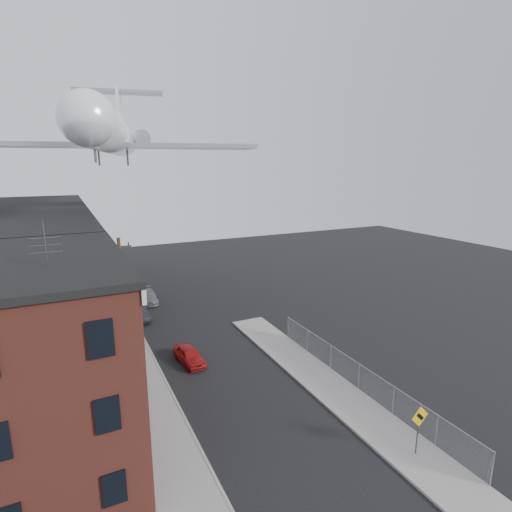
# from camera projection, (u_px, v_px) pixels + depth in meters

# --- Properties ---
(ground) EXTENTS (120.00, 120.00, 0.00)m
(ground) POSITION_uv_depth(u_px,v_px,m) (311.00, 479.00, 18.64)
(ground) COLOR black
(ground) RESTS_ON ground
(sidewalk_left) EXTENTS (3.00, 62.00, 0.12)m
(sidewalk_left) POSITION_uv_depth(u_px,v_px,m) (118.00, 322.00, 37.27)
(sidewalk_left) COLOR gray
(sidewalk_left) RESTS_ON ground
(sidewalk_right) EXTENTS (3.00, 26.00, 0.12)m
(sidewalk_right) POSITION_uv_depth(u_px,v_px,m) (330.00, 387.00, 26.24)
(sidewalk_right) COLOR gray
(sidewalk_right) RESTS_ON ground
(curb_left) EXTENTS (0.15, 62.00, 0.14)m
(curb_left) POSITION_uv_depth(u_px,v_px,m) (134.00, 319.00, 37.89)
(curb_left) COLOR gray
(curb_left) RESTS_ON ground
(curb_right) EXTENTS (0.15, 26.00, 0.14)m
(curb_right) POSITION_uv_depth(u_px,v_px,m) (312.00, 393.00, 25.62)
(curb_right) COLOR gray
(curb_right) RESTS_ON ground
(corner_building) EXTENTS (10.31, 12.30, 12.15)m
(corner_building) POSITION_uv_depth(u_px,v_px,m) (13.00, 368.00, 18.46)
(corner_building) COLOR #351410
(corner_building) RESTS_ON ground
(row_house_a) EXTENTS (11.98, 7.00, 10.30)m
(row_house_a) POSITION_uv_depth(u_px,v_px,m) (27.00, 305.00, 26.80)
(row_house_a) COLOR slate
(row_house_a) RESTS_ON ground
(row_house_b) EXTENTS (11.98, 7.00, 10.30)m
(row_house_b) POSITION_uv_depth(u_px,v_px,m) (32.00, 279.00, 32.92)
(row_house_b) COLOR gray
(row_house_b) RESTS_ON ground
(row_house_c) EXTENTS (11.98, 7.00, 10.30)m
(row_house_c) POSITION_uv_depth(u_px,v_px,m) (36.00, 261.00, 39.05)
(row_house_c) COLOR slate
(row_house_c) RESTS_ON ground
(row_house_d) EXTENTS (11.98, 7.00, 10.30)m
(row_house_d) POSITION_uv_depth(u_px,v_px,m) (39.00, 248.00, 45.18)
(row_house_d) COLOR gray
(row_house_d) RESTS_ON ground
(row_house_e) EXTENTS (11.98, 7.00, 10.30)m
(row_house_e) POSITION_uv_depth(u_px,v_px,m) (41.00, 238.00, 51.30)
(row_house_e) COLOR slate
(row_house_e) RESTS_ON ground
(chainlink_fence) EXTENTS (0.06, 18.06, 1.90)m
(chainlink_fence) POSITION_uv_depth(u_px,v_px,m) (359.00, 376.00, 25.81)
(chainlink_fence) COLOR gray
(chainlink_fence) RESTS_ON ground
(warning_sign) EXTENTS (1.10, 0.11, 2.80)m
(warning_sign) POSITION_uv_depth(u_px,v_px,m) (419.00, 423.00, 19.73)
(warning_sign) COLOR #515156
(warning_sign) RESTS_ON ground
(utility_pole) EXTENTS (1.80, 0.26, 9.00)m
(utility_pole) POSITION_uv_depth(u_px,v_px,m) (123.00, 293.00, 30.95)
(utility_pole) COLOR black
(utility_pole) RESTS_ON ground
(street_tree) EXTENTS (3.22, 3.20, 5.20)m
(street_tree) POSITION_uv_depth(u_px,v_px,m) (112.00, 276.00, 40.04)
(street_tree) COLOR black
(street_tree) RESTS_ON ground
(car_near) EXTENTS (1.85, 3.73, 1.22)m
(car_near) POSITION_uv_depth(u_px,v_px,m) (189.00, 355.00, 29.49)
(car_near) COLOR #A51515
(car_near) RESTS_ON ground
(car_mid) EXTENTS (1.68, 4.01, 1.29)m
(car_mid) POSITION_uv_depth(u_px,v_px,m) (139.00, 313.00, 37.78)
(car_mid) COLOR black
(car_mid) RESTS_ON ground
(car_far) EXTENTS (2.01, 4.39, 1.25)m
(car_far) POSITION_uv_depth(u_px,v_px,m) (148.00, 296.00, 42.66)
(car_far) COLOR slate
(car_far) RESTS_ON ground
(airplane) EXTENTS (26.60, 30.40, 8.74)m
(airplane) POSITION_uv_depth(u_px,v_px,m) (111.00, 134.00, 37.52)
(airplane) COLOR white
(airplane) RESTS_ON ground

